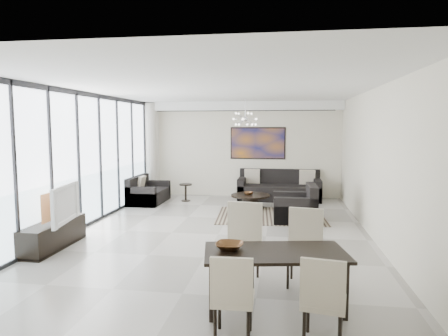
% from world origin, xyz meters
% --- Properties ---
extents(room_shell, '(6.00, 9.00, 2.90)m').
position_xyz_m(room_shell, '(0.46, 0.00, 1.45)').
color(room_shell, '#A8A39B').
rests_on(room_shell, ground).
extents(window_wall, '(0.37, 8.95, 2.90)m').
position_xyz_m(window_wall, '(-2.86, 0.00, 1.47)').
color(window_wall, silver).
rests_on(window_wall, floor).
extents(soffit, '(5.98, 0.40, 0.26)m').
position_xyz_m(soffit, '(0.00, 4.30, 2.77)').
color(soffit, white).
rests_on(soffit, room_shell).
extents(painting, '(1.68, 0.04, 0.98)m').
position_xyz_m(painting, '(0.50, 4.47, 1.65)').
color(painting, '#A96017').
rests_on(painting, room_shell).
extents(chandelier, '(0.66, 0.66, 0.71)m').
position_xyz_m(chandelier, '(0.30, 2.50, 2.35)').
color(chandelier, silver).
rests_on(chandelier, room_shell).
extents(rug, '(2.67, 2.12, 0.01)m').
position_xyz_m(rug, '(0.99, 1.82, 0.01)').
color(rug, black).
rests_on(rug, floor).
extents(coffee_table, '(1.04, 1.04, 0.36)m').
position_xyz_m(coffee_table, '(0.43, 2.68, 0.21)').
color(coffee_table, black).
rests_on(coffee_table, floor).
extents(bowl_coffee, '(0.29, 0.29, 0.08)m').
position_xyz_m(bowl_coffee, '(0.38, 2.65, 0.40)').
color(bowl_coffee, brown).
rests_on(bowl_coffee, coffee_table).
extents(sofa_main, '(2.40, 0.98, 0.87)m').
position_xyz_m(sofa_main, '(1.17, 4.07, 0.30)').
color(sofa_main, black).
rests_on(sofa_main, floor).
extents(loveseat, '(0.84, 1.50, 0.75)m').
position_xyz_m(loveseat, '(-2.54, 3.05, 0.26)').
color(loveseat, black).
rests_on(loveseat, floor).
extents(armchair, '(0.99, 1.04, 0.85)m').
position_xyz_m(armchair, '(1.59, 1.39, 0.29)').
color(armchair, black).
rests_on(armchair, floor).
extents(side_table, '(0.37, 0.37, 0.50)m').
position_xyz_m(side_table, '(-1.51, 3.42, 0.33)').
color(side_table, black).
rests_on(side_table, floor).
extents(tv_console, '(0.43, 1.54, 0.48)m').
position_xyz_m(tv_console, '(-2.76, -1.32, 0.24)').
color(tv_console, black).
rests_on(tv_console, floor).
extents(television, '(0.34, 1.17, 0.67)m').
position_xyz_m(television, '(-2.60, -1.36, 0.81)').
color(television, gray).
rests_on(television, tv_console).
extents(dining_table, '(1.79, 1.11, 0.70)m').
position_xyz_m(dining_table, '(1.20, -3.10, 0.61)').
color(dining_table, black).
rests_on(dining_table, floor).
extents(dining_chair_sw, '(0.43, 0.43, 0.91)m').
position_xyz_m(dining_chair_sw, '(0.79, -3.95, 0.52)').
color(dining_chair_sw, '#BAB49A').
rests_on(dining_chair_sw, floor).
extents(dining_chair_se, '(0.49, 0.49, 0.92)m').
position_xyz_m(dining_chair_se, '(1.68, -3.91, 0.53)').
color(dining_chair_se, '#BAB49A').
rests_on(dining_chair_se, floor).
extents(dining_chair_nw, '(0.55, 0.55, 1.09)m').
position_xyz_m(dining_chair_nw, '(0.73, -2.25, 0.63)').
color(dining_chair_nw, '#BAB49A').
rests_on(dining_chair_nw, floor).
extents(dining_chair_ne, '(0.54, 0.54, 1.03)m').
position_xyz_m(dining_chair_ne, '(1.58, -2.27, 0.60)').
color(dining_chair_ne, '#BAB49A').
rests_on(dining_chair_ne, floor).
extents(bowl_dining, '(0.35, 0.35, 0.08)m').
position_xyz_m(bowl_dining, '(0.65, -3.11, 0.74)').
color(bowl_dining, brown).
rests_on(bowl_dining, dining_table).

